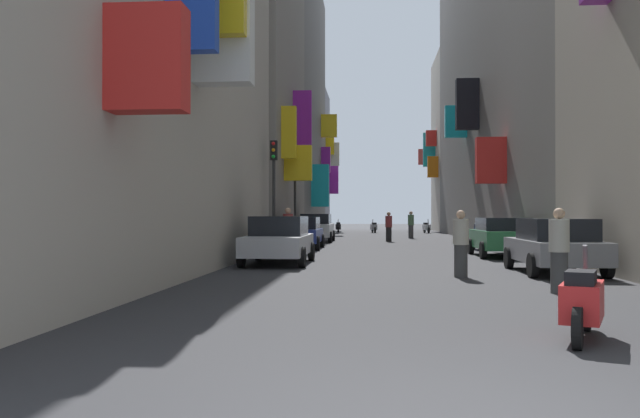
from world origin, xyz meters
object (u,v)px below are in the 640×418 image
object	(u,v)px
scooter_black	(338,227)
pedestrian_near_left	(389,227)
scooter_blue	(477,239)
parked_car_green	(502,236)
pedestrian_far_away	(411,225)
parked_car_blue	(301,232)
traffic_light_near_corner	(274,177)
traffic_light_far_corner	(295,187)
pedestrian_near_right	(288,231)
scooter_white	(427,227)
parked_car_silver	(279,239)
scooter_silver	(374,227)
parked_car_grey	(554,245)
pedestrian_crossing	(461,244)
pedestrian_mid_street	(559,251)
scooter_red	(582,302)
parked_car_white	(316,227)

from	to	relation	value
scooter_black	pedestrian_near_left	world-z (taller)	pedestrian_near_left
scooter_blue	scooter_black	size ratio (longest dim) A/B	1.04
scooter_blue	parked_car_green	bearing A→B (deg)	-88.00
pedestrian_near_left	pedestrian_far_away	size ratio (longest dim) A/B	0.96
parked_car_blue	traffic_light_near_corner	xyz separation A→B (m)	(-0.65, -3.74, 2.23)
pedestrian_near_left	traffic_light_far_corner	distance (m)	6.89
pedestrian_near_right	parked_car_blue	bearing A→B (deg)	89.90
scooter_white	pedestrian_near_left	world-z (taller)	pedestrian_near_left
parked_car_silver	pedestrian_near_right	world-z (taller)	pedestrian_near_right
parked_car_silver	parked_car_green	xyz separation A→B (m)	(7.51, 3.94, -0.02)
traffic_light_near_corner	scooter_silver	bearing A→B (deg)	82.31
pedestrian_near_left	pedestrian_far_away	xyz separation A→B (m)	(1.53, 5.01, 0.04)
parked_car_silver	traffic_light_far_corner	xyz separation A→B (m)	(-0.94, 12.06, 2.13)
scooter_silver	scooter_black	bearing A→B (deg)	155.96
parked_car_green	traffic_light_near_corner	distance (m)	8.78
parked_car_blue	scooter_blue	world-z (taller)	parked_car_blue
parked_car_silver	pedestrian_far_away	size ratio (longest dim) A/B	2.50
traffic_light_near_corner	pedestrian_near_right	bearing A→B (deg)	-47.32
parked_car_grey	traffic_light_near_corner	xyz separation A→B (m)	(-8.45, 7.68, 2.23)
pedestrian_crossing	pedestrian_mid_street	bearing A→B (deg)	-65.21
parked_car_blue	traffic_light_far_corner	bearing A→B (deg)	101.37
parked_car_grey	traffic_light_far_corner	distance (m)	17.16
scooter_red	scooter_white	world-z (taller)	same
parked_car_silver	parked_car_blue	distance (m)	8.72
parked_car_green	pedestrian_mid_street	bearing A→B (deg)	-95.61
scooter_white	pedestrian_near_right	xyz separation A→B (m)	(-7.58, -29.32, 0.42)
pedestrian_near_left	parked_car_grey	bearing A→B (deg)	-79.05
parked_car_silver	scooter_silver	size ratio (longest dim) A/B	2.46
scooter_red	scooter_white	size ratio (longest dim) A/B	0.88
parked_car_white	scooter_blue	distance (m)	10.86
pedestrian_near_right	scooter_white	bearing A→B (deg)	75.51
parked_car_grey	scooter_white	size ratio (longest dim) A/B	2.13
parked_car_grey	scooter_black	bearing A→B (deg)	101.18
pedestrian_near_left	parked_car_blue	bearing A→B (deg)	-117.18
scooter_white	scooter_silver	bearing A→B (deg)	173.36
scooter_white	pedestrian_near_right	size ratio (longest dim) A/B	1.09
parked_car_blue	scooter_blue	xyz separation A→B (m)	(7.62, -0.21, -0.27)
pedestrian_mid_street	traffic_light_near_corner	bearing A→B (deg)	121.43
parked_car_silver	pedestrian_far_away	xyz separation A→B (m)	(5.32, 21.63, 0.10)
traffic_light_near_corner	traffic_light_far_corner	xyz separation A→B (m)	(-0.02, 7.09, -0.07)
scooter_blue	pedestrian_near_left	xyz separation A→B (m)	(-3.56, 8.12, 0.36)
scooter_silver	scooter_red	bearing A→B (deg)	-87.04
parked_car_white	parked_car_grey	distance (m)	20.49
parked_car_silver	pedestrian_crossing	size ratio (longest dim) A/B	2.67
pedestrian_far_away	parked_car_grey	bearing A→B (deg)	-84.81
scooter_white	pedestrian_crossing	xyz separation A→B (m)	(-2.31, -37.53, 0.34)
pedestrian_mid_street	parked_car_silver	bearing A→B (deg)	132.35
parked_car_silver	scooter_red	world-z (taller)	parked_car_silver
scooter_silver	pedestrian_crossing	xyz separation A→B (m)	(1.98, -38.03, 0.34)
parked_car_white	pedestrian_crossing	bearing A→B (deg)	-75.42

